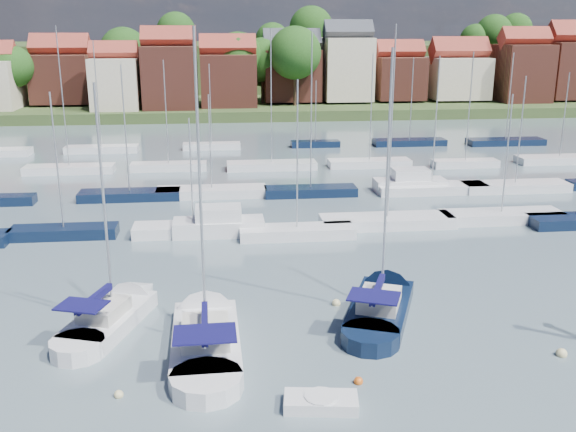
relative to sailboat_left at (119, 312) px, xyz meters
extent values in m
plane|color=#4B5D66|center=(10.87, 34.58, -0.36)|extent=(260.00, 260.00, 0.00)
cube|color=silver|center=(-0.34, -1.02, -0.11)|extent=(4.62, 7.00, 1.20)
cone|color=silver|center=(0.94, 2.81, -0.11)|extent=(3.56, 3.84, 2.70)
cylinder|color=silver|center=(-1.38, -4.09, -0.11)|extent=(3.42, 3.42, 1.20)
cube|color=beige|center=(-0.49, -1.45, 0.84)|extent=(2.65, 3.16, 0.70)
cylinder|color=#B2B2B7|center=(-0.20, -0.60, 6.49)|extent=(0.14, 0.14, 11.99)
cylinder|color=#B2B2B7|center=(-0.77, -2.30, 1.69)|extent=(1.24, 3.44, 0.10)
cube|color=#0F0D42|center=(-0.77, -2.30, 1.84)|extent=(1.37, 3.34, 0.35)
cube|color=#0F0D42|center=(-1.15, -3.41, 1.99)|extent=(2.69, 2.27, 0.08)
cube|color=silver|center=(4.83, -4.08, -0.11)|extent=(3.44, 7.96, 1.20)
cone|color=silver|center=(4.74, 0.86, -0.11)|extent=(3.36, 3.90, 3.29)
cylinder|color=silver|center=(4.91, -8.02, -0.11)|extent=(3.35, 3.35, 1.20)
cube|color=beige|center=(4.84, -4.62, 0.84)|extent=(2.37, 3.33, 0.70)
cylinder|color=#B2B2B7|center=(4.82, -3.53, 7.80)|extent=(0.14, 0.14, 14.62)
cylinder|color=#B2B2B7|center=(4.86, -5.72, 1.69)|extent=(0.18, 4.39, 0.10)
cube|color=#0F0D42|center=(4.86, -5.72, 1.84)|extent=(0.38, 4.17, 0.35)
cube|color=#0F0D42|center=(4.89, -7.15, 1.99)|extent=(2.83, 2.03, 0.08)
cube|color=black|center=(14.38, -1.28, -0.11)|extent=(5.47, 7.78, 1.20)
cone|color=black|center=(16.06, 2.89, -0.11)|extent=(4.09, 4.36, 2.99)
cylinder|color=black|center=(13.03, -4.61, -0.11)|extent=(3.90, 3.90, 1.20)
cube|color=beige|center=(14.19, -1.74, 0.84)|extent=(3.07, 3.56, 0.70)
cylinder|color=#B2B2B7|center=(14.56, -0.81, 7.29)|extent=(0.14, 0.14, 13.61)
cylinder|color=#B2B2B7|center=(13.82, -2.66, 1.69)|extent=(1.59, 3.74, 0.10)
cube|color=#0F0D42|center=(13.82, -2.66, 1.84)|extent=(1.70, 3.63, 0.35)
cube|color=#0F0D42|center=(13.33, -3.87, 1.99)|extent=(3.03, 2.62, 0.08)
cube|color=silver|center=(9.71, -9.81, -0.14)|extent=(3.27, 1.86, 0.61)
cylinder|color=silver|center=(9.71, -9.81, 0.03)|extent=(1.44, 1.44, 0.39)
sphere|color=beige|center=(1.12, -8.04, -0.36)|extent=(0.41, 0.41, 0.41)
sphere|color=#D85914|center=(4.48, -5.36, -0.36)|extent=(0.48, 0.48, 0.48)
sphere|color=#D85914|center=(11.69, -8.07, -0.36)|extent=(0.42, 0.42, 0.42)
sphere|color=beige|center=(12.23, 0.47, -0.36)|extent=(0.50, 0.50, 0.50)
sphere|color=beige|center=(22.10, -6.64, -0.36)|extent=(0.54, 0.54, 0.54)
sphere|color=#D85914|center=(14.81, -1.60, -0.36)|extent=(0.44, 0.44, 0.44)
cube|color=black|center=(-6.24, 15.12, -0.01)|extent=(8.01, 2.24, 1.00)
cylinder|color=#B2B2B7|center=(-6.24, 15.12, 5.57)|extent=(0.12, 0.12, 10.16)
cube|color=silver|center=(3.60, 14.78, -0.01)|extent=(9.22, 2.58, 1.00)
cylinder|color=#B2B2B7|center=(3.60, 14.78, 4.58)|extent=(0.12, 0.12, 8.18)
cube|color=silver|center=(11.50, 13.19, -0.01)|extent=(8.78, 2.46, 1.00)
cylinder|color=#B2B2B7|center=(11.50, 13.19, 6.02)|extent=(0.12, 0.12, 11.06)
cube|color=silver|center=(19.10, 15.24, -0.01)|extent=(10.79, 3.02, 1.00)
cylinder|color=#B2B2B7|center=(19.10, 15.24, 7.92)|extent=(0.12, 0.12, 14.87)
cube|color=silver|center=(28.85, 15.60, -0.01)|extent=(10.13, 2.84, 1.00)
cylinder|color=#B2B2B7|center=(28.85, 15.60, 5.29)|extent=(0.12, 0.12, 9.59)
cube|color=silver|center=(5.56, 14.58, 0.14)|extent=(7.00, 2.60, 1.40)
cube|color=silver|center=(5.56, 14.58, 1.24)|extent=(3.50, 2.20, 1.30)
cube|color=black|center=(-2.69, 26.22, -0.01)|extent=(9.30, 2.60, 1.00)
cylinder|color=#B2B2B7|center=(-2.69, 26.22, 6.23)|extent=(0.12, 0.12, 11.48)
cube|color=silver|center=(4.92, 26.59, -0.01)|extent=(10.40, 2.91, 1.00)
cylinder|color=#B2B2B7|center=(4.92, 26.59, 4.87)|extent=(0.12, 0.12, 8.77)
cube|color=black|center=(14.35, 25.86, -0.01)|extent=(8.80, 2.46, 1.00)
cylinder|color=#B2B2B7|center=(14.35, 25.86, 7.65)|extent=(0.12, 0.12, 14.33)
cube|color=silver|center=(26.26, 25.74, -0.01)|extent=(10.73, 3.00, 1.00)
cylinder|color=#B2B2B7|center=(26.26, 25.74, 6.56)|extent=(0.12, 0.12, 12.14)
cube|color=silver|center=(34.69, 25.55, -0.01)|extent=(10.48, 2.93, 1.00)
cylinder|color=#B2B2B7|center=(34.69, 25.55, 5.63)|extent=(0.12, 0.12, 10.28)
cube|color=silver|center=(24.33, 26.58, 0.14)|extent=(7.00, 2.60, 1.40)
cube|color=silver|center=(24.33, 26.58, 1.24)|extent=(3.50, 2.20, 1.30)
cube|color=silver|center=(-10.85, 38.79, -0.01)|extent=(9.71, 2.72, 1.00)
cylinder|color=#B2B2B7|center=(-10.85, 38.79, 7.93)|extent=(0.12, 0.12, 14.88)
cube|color=silver|center=(0.03, 39.09, -0.01)|extent=(8.49, 2.38, 1.00)
cylinder|color=#B2B2B7|center=(0.03, 39.09, 6.15)|extent=(0.12, 0.12, 11.31)
cube|color=silver|center=(11.66, 38.35, -0.01)|extent=(10.16, 2.85, 1.00)
cylinder|color=#B2B2B7|center=(11.66, 38.35, 7.79)|extent=(0.12, 0.12, 14.59)
cube|color=silver|center=(23.04, 38.47, -0.01)|extent=(9.53, 2.67, 1.00)
cylinder|color=#B2B2B7|center=(23.04, 38.47, 6.45)|extent=(0.12, 0.12, 11.91)
cube|color=silver|center=(34.02, 37.08, -0.01)|extent=(7.62, 2.13, 1.00)
cylinder|color=#B2B2B7|center=(34.02, 37.08, 6.55)|extent=(0.12, 0.12, 12.13)
cube|color=silver|center=(46.09, 38.17, -0.01)|extent=(10.17, 2.85, 1.00)
cylinder|color=#B2B2B7|center=(46.09, 38.17, 5.36)|extent=(0.12, 0.12, 9.73)
cube|color=silver|center=(-9.39, 51.13, -0.01)|extent=(9.24, 2.59, 1.00)
cylinder|color=#B2B2B7|center=(-9.39, 51.13, 7.07)|extent=(0.12, 0.12, 13.17)
cube|color=silver|center=(4.78, 51.88, -0.01)|extent=(7.57, 2.12, 1.00)
cylinder|color=#B2B2B7|center=(4.78, 51.88, 5.61)|extent=(0.12, 0.12, 10.24)
cube|color=black|center=(18.75, 52.05, -0.01)|extent=(6.58, 1.84, 1.00)
cylinder|color=#B2B2B7|center=(18.75, 52.05, 4.49)|extent=(0.12, 0.12, 8.01)
cube|color=black|center=(31.80, 51.98, -0.01)|extent=(9.92, 2.78, 1.00)
cylinder|color=#B2B2B7|center=(31.80, 51.98, 5.95)|extent=(0.12, 0.12, 10.92)
cube|color=black|center=(45.15, 50.95, -0.01)|extent=(10.55, 2.95, 1.00)
cylinder|color=#B2B2B7|center=(45.15, 50.95, 6.25)|extent=(0.12, 0.12, 11.51)
cube|color=#374824|center=(10.87, 111.58, -0.06)|extent=(200.00, 70.00, 3.00)
cube|color=#374824|center=(10.87, 136.58, 4.64)|extent=(200.00, 60.00, 14.00)
cube|color=brown|center=(-22.78, 92.37, 6.20)|extent=(10.37, 9.97, 8.73)
cube|color=maroon|center=(-22.78, 92.37, 11.84)|extent=(10.57, 5.13, 5.13)
cube|color=beige|center=(-11.88, 83.58, 5.72)|extent=(8.09, 8.80, 8.96)
cube|color=maroon|center=(-11.88, 83.58, 11.19)|extent=(8.25, 4.00, 4.00)
cube|color=brown|center=(-2.48, 84.51, 6.72)|extent=(9.36, 10.17, 10.97)
cube|color=maroon|center=(-2.48, 84.51, 13.36)|extent=(9.54, 4.63, 4.63)
cube|color=brown|center=(7.82, 86.23, 5.95)|extent=(9.90, 8.56, 9.42)
cube|color=maroon|center=(7.82, 86.23, 11.87)|extent=(10.10, 4.90, 4.90)
cube|color=brown|center=(19.96, 91.23, 6.59)|extent=(10.59, 8.93, 9.49)
cube|color=#383A42|center=(19.96, 91.23, 12.63)|extent=(10.80, 5.24, 5.24)
cube|color=beige|center=(30.57, 90.37, 7.66)|extent=(9.01, 8.61, 11.65)
cube|color=#383A42|center=(30.57, 90.37, 14.59)|extent=(9.19, 4.46, 4.46)
cube|color=brown|center=(41.04, 91.58, 5.84)|extent=(9.10, 9.34, 8.00)
cube|color=maroon|center=(41.04, 91.58, 10.96)|extent=(9.28, 4.50, 4.50)
cube|color=beige|center=(52.82, 91.17, 5.78)|extent=(10.86, 9.59, 7.88)
cube|color=maroon|center=(52.82, 91.17, 11.05)|extent=(11.07, 5.37, 5.37)
cube|color=brown|center=(64.62, 88.50, 6.72)|extent=(9.18, 9.96, 10.97)
cube|color=maroon|center=(64.62, 88.50, 13.33)|extent=(9.36, 4.54, 4.54)
cube|color=brown|center=(76.04, 89.79, 7.22)|extent=(11.39, 9.67, 10.76)
cylinder|color=#382619|center=(67.64, 110.09, 8.15)|extent=(0.50, 0.50, 4.47)
sphere|color=#275A1C|center=(67.64, 110.09, 14.22)|extent=(8.18, 8.18, 8.18)
cylinder|color=#382619|center=(14.33, 90.51, 3.47)|extent=(0.50, 0.50, 4.46)
sphere|color=#275A1C|center=(14.33, 90.51, 9.52)|extent=(8.15, 8.15, 8.15)
cylinder|color=#382619|center=(26.09, 108.25, 8.21)|extent=(0.50, 0.50, 5.15)
sphere|color=#275A1C|center=(26.09, 108.25, 15.20)|extent=(9.41, 9.41, 9.41)
cylinder|color=#382619|center=(-2.68, 110.89, 8.32)|extent=(0.50, 0.50, 4.56)
sphere|color=#275A1C|center=(-2.68, 110.89, 14.51)|extent=(8.34, 8.34, 8.34)
cylinder|color=#382619|center=(-12.37, 99.82, 3.82)|extent=(0.50, 0.50, 5.15)
sphere|color=#275A1C|center=(-12.37, 99.82, 10.81)|extent=(9.42, 9.42, 9.42)
cylinder|color=#382619|center=(-27.81, 101.90, 6.40)|extent=(0.50, 0.50, 3.42)
sphere|color=#275A1C|center=(-27.81, 101.90, 11.04)|extent=(6.26, 6.26, 6.26)
cylinder|color=#382619|center=(24.62, 99.28, 3.12)|extent=(0.50, 0.50, 3.77)
sphere|color=#275A1C|center=(24.62, 99.28, 8.24)|extent=(6.89, 6.89, 6.89)
cylinder|color=#382619|center=(19.91, 85.52, 3.85)|extent=(0.50, 0.50, 5.21)
sphere|color=#275A1C|center=(19.91, 85.52, 10.92)|extent=(9.53, 9.53, 9.53)
cylinder|color=#382619|center=(72.80, 96.20, 2.73)|extent=(0.50, 0.50, 2.97)
sphere|color=#275A1C|center=(72.80, 96.20, 6.76)|extent=(5.44, 5.44, 5.44)
cylinder|color=#382619|center=(9.72, 88.33, 3.66)|extent=(0.50, 0.50, 4.84)
sphere|color=#275A1C|center=(9.72, 88.33, 10.23)|extent=(8.85, 8.85, 8.85)
cylinder|color=#382619|center=(63.54, 110.29, 7.81)|extent=(0.50, 0.50, 3.72)
sphere|color=#275A1C|center=(63.54, 110.29, 12.85)|extent=(6.80, 6.80, 6.80)
cylinder|color=#382619|center=(64.91, 88.70, 3.26)|extent=(0.50, 0.50, 4.05)
sphere|color=#275A1C|center=(64.91, 88.70, 8.75)|extent=(7.40, 7.40, 7.40)
cylinder|color=#382619|center=(-30.09, 87.37, 3.24)|extent=(0.50, 0.50, 4.00)
sphere|color=#275A1C|center=(-30.09, 87.37, 8.67)|extent=(7.32, 7.32, 7.32)
cylinder|color=#382619|center=(17.70, 107.87, 7.55)|extent=(0.50, 0.50, 3.93)
sphere|color=#275A1C|center=(17.70, 107.87, 12.88)|extent=(7.19, 7.19, 7.19)
cylinder|color=#382619|center=(41.51, 94.75, 3.15)|extent=(0.50, 0.50, 3.82)
sphere|color=#275A1C|center=(41.51, 94.75, 8.34)|extent=(6.99, 6.99, 6.99)
cylinder|color=#382619|center=(-6.58, 87.70, 2.98)|extent=(0.50, 0.50, 3.48)
sphere|color=#275A1C|center=(-6.58, 87.70, 7.71)|extent=(6.37, 6.37, 6.37)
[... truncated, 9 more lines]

